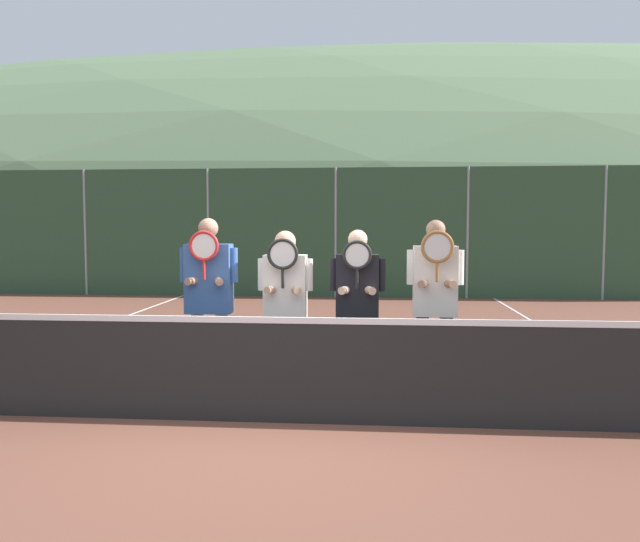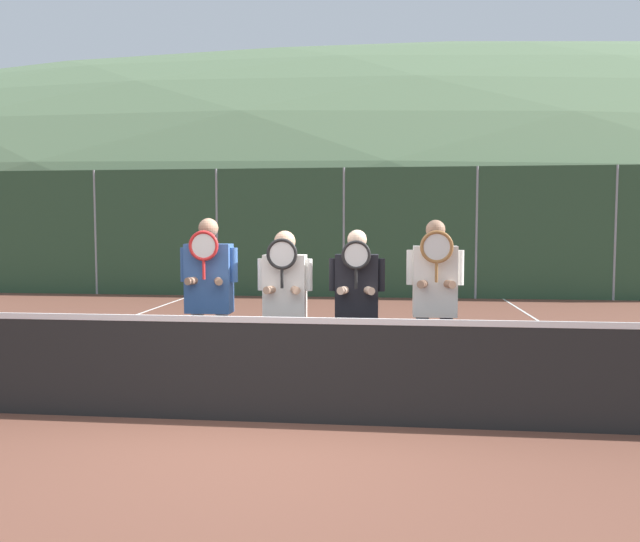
{
  "view_description": "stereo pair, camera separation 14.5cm",
  "coord_description": "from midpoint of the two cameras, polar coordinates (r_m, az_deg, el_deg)",
  "views": [
    {
      "loc": [
        0.96,
        -5.51,
        1.78
      ],
      "look_at": [
        0.4,
        0.96,
        1.32
      ],
      "focal_mm": 35.0,
      "sensor_mm": 36.0,
      "label": 1
    },
    {
      "loc": [
        1.1,
        -5.5,
        1.78
      ],
      "look_at": [
        0.4,
        0.96,
        1.32
      ],
      "focal_mm": 35.0,
      "sensor_mm": 36.0,
      "label": 2
    }
  ],
  "objects": [
    {
      "name": "fence_back",
      "position": [
        15.77,
        2.45,
        3.51
      ],
      "size": [
        19.77,
        0.06,
        3.27
      ],
      "color": "gray",
      "rests_on": "ground_plane"
    },
    {
      "name": "court_line_left_sideline",
      "position": [
        10.02,
        -23.96,
        -6.52
      ],
      "size": [
        0.05,
        16.0,
        0.01
      ],
      "primitive_type": "cube",
      "color": "white",
      "rests_on": "ground_plane"
    },
    {
      "name": "player_rightmost",
      "position": [
        6.33,
        11.09,
        -2.35
      ],
      "size": [
        0.57,
        0.34,
        1.85
      ],
      "color": "#232838",
      "rests_on": "ground_plane"
    },
    {
      "name": "car_far_left",
      "position": [
        19.23,
        -12.52,
        1.42
      ],
      "size": [
        4.44,
        1.95,
        1.83
      ],
      "color": "slate",
      "rests_on": "ground_plane"
    },
    {
      "name": "ground_plane",
      "position": [
        5.88,
        -4.31,
        -13.6
      ],
      "size": [
        120.0,
        120.0,
        0.0
      ],
      "primitive_type": "plane",
      "color": "brown"
    },
    {
      "name": "car_center",
      "position": [
        18.63,
        19.24,
        1.03
      ],
      "size": [
        4.49,
        2.03,
        1.69
      ],
      "color": "black",
      "rests_on": "ground_plane"
    },
    {
      "name": "hill_distant",
      "position": [
        55.13,
        5.12,
        2.18
      ],
      "size": [
        140.1,
        77.84,
        27.24
      ],
      "color": "#5B7551",
      "rests_on": "ground_plane"
    },
    {
      "name": "clubhouse_building",
      "position": [
        22.3,
        7.31,
        3.73
      ],
      "size": [
        16.29,
        5.5,
        3.29
      ],
      "color": "tan",
      "rests_on": "ground_plane"
    },
    {
      "name": "player_center_left",
      "position": [
        6.36,
        -2.58,
        -2.66
      ],
      "size": [
        0.56,
        0.34,
        1.74
      ],
      "color": "black",
      "rests_on": "ground_plane"
    },
    {
      "name": "court_line_right_sideline",
      "position": [
        9.17,
        24.92,
        -7.5
      ],
      "size": [
        0.05,
        16.0,
        0.01
      ],
      "primitive_type": "cube",
      "color": "white",
      "rests_on": "ground_plane"
    },
    {
      "name": "player_leftmost",
      "position": [
        6.5,
        -9.48,
        -1.98
      ],
      "size": [
        0.6,
        0.34,
        1.87
      ],
      "color": "white",
      "rests_on": "ground_plane"
    },
    {
      "name": "car_left_of_center",
      "position": [
        18.28,
        3.07,
        1.14
      ],
      "size": [
        4.54,
        2.04,
        1.65
      ],
      "color": "navy",
      "rests_on": "ground_plane"
    },
    {
      "name": "player_center_right",
      "position": [
        6.26,
        4.05,
        -2.91
      ],
      "size": [
        0.56,
        0.34,
        1.75
      ],
      "color": "#56565B",
      "rests_on": "ground_plane"
    },
    {
      "name": "tennis_net",
      "position": [
        5.74,
        -4.34,
        -8.83
      ],
      "size": [
        10.65,
        0.09,
        1.07
      ],
      "color": "gray",
      "rests_on": "ground_plane"
    }
  ]
}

